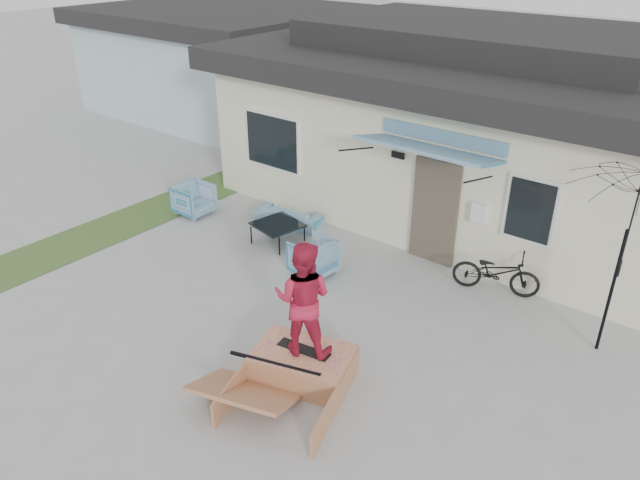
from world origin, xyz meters
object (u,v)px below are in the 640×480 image
Objects in this scene: loveseat at (289,213)px; coffee_table at (278,233)px; armchair_left at (194,198)px; armchair_right at (314,255)px; patio_umbrella at (622,251)px; skateboard at (304,349)px; skate_ramp at (303,365)px; skater at (303,297)px; bicycle at (497,268)px.

loveseat is 0.88m from coffee_table.
armchair_left is 1.03× the size of armchair_right.
patio_umbrella is 4.82m from skateboard.
loveseat is 5.19m from skate_ramp.
armchair_left is at bearing 13.04° from loveseat.
skateboard is (5.63, -2.80, 0.09)m from armchair_left.
armchair_left is 0.43× the size of skate_ramp.
loveseat is 0.86× the size of skater.
armchair_left is 0.33× the size of patio_umbrella.
armchair_right is (3.85, -0.38, -0.01)m from armchair_left.
skateboard is (-1.21, -3.95, -0.00)m from bicycle.
loveseat is 5.15m from skateboard.
armchair_right is (1.76, -1.30, 0.09)m from loveseat.
skater is (3.55, -3.72, 1.09)m from loveseat.
armchair_left is 6.32m from skate_ramp.
skateboard is 0.89m from skater.
loveseat is 2.28m from armchair_left.
loveseat is at bearing -121.25° from armchair_right.
coffee_table is at bearing -105.08° from armchair_right.
armchair_right reaches higher than skate_ramp.
patio_umbrella is 4.92m from skate_ramp.
patio_umbrella is (6.75, -0.34, 1.46)m from loveseat.
armchair_right is 3.17m from skater.
patio_umbrella reaches higher than armchair_left.
bicycle is 1.90× the size of skateboard.
armchair_right is 0.45× the size of skater.
bicycle is at bearing -81.30° from armchair_left.
armchair_left is 6.37m from skater.
skate_ramp is (5.65, -2.84, -0.16)m from armchair_left.
armchair_left is 0.46× the size of skater.
armchair_left is at bearing 144.62° from skateboard.
skate_ramp is at bearing -81.80° from skateboard.
loveseat is 1.84× the size of skateboard.
skate_ramp is 0.26m from skateboard.
bicycle is (3.00, 1.53, 0.11)m from armchair_right.
bicycle is (6.84, 1.15, 0.10)m from armchair_left.
skateboard is at bearing 122.70° from loveseat.
patio_umbrella is 2.93× the size of skateboard.
patio_umbrella is at bearing 166.16° from loveseat.
skateboard is (1.79, -2.42, 0.10)m from armchair_right.
loveseat is 1.69× the size of coffee_table.
armchair_left is 6.29m from skateboard.
skateboard is at bearing 145.24° from bicycle.
skateboard is at bearing -42.79° from coffee_table.
patio_umbrella is (1.99, -0.57, 1.25)m from bicycle.
skate_ramp is at bearing -117.56° from armchair_left.
armchair_right reaches higher than loveseat.
skate_ramp is (3.56, -3.77, -0.06)m from loveseat.
loveseat is 0.97× the size of bicycle.
coffee_table is 0.57× the size of bicycle.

